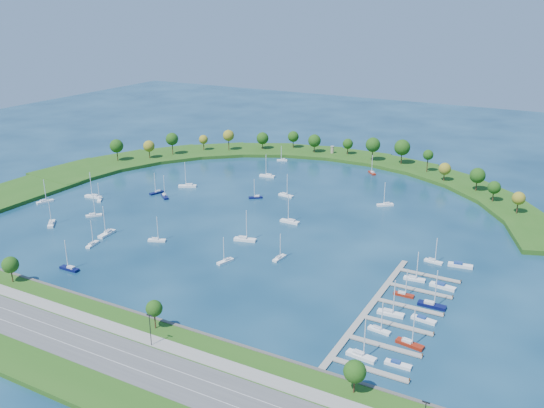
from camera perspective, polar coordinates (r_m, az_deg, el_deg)
The scene contains 40 objects.
ground at distance 280.40m, azimuth -1.39°, elevation -0.91°, with size 700.00×700.00×0.00m, color #07253E.
south_shoreline at distance 193.95m, azimuth -20.18°, elevation -11.78°, with size 420.00×43.10×11.60m.
breakwater at distance 342.49m, azimuth -4.06°, elevation 3.05°, with size 286.74×247.64×2.00m.
breakwater_trees at distance 358.74m, azimuth 3.89°, elevation 5.43°, with size 237.75×90.64×15.27m.
harbor_tower at distance 383.34m, azimuth 5.92°, elevation 5.31°, with size 2.60×2.60×4.72m.
dock_system at distance 198.40m, azimuth 11.52°, elevation -10.35°, with size 24.28×82.00×1.60m.
moored_boat_0 at distance 288.62m, azimuth -17.03°, elevation -1.00°, with size 6.45×7.06×11.01m.
moored_boat_1 at distance 295.47m, azimuth 11.01°, elevation -0.00°, with size 7.96×6.88×12.15m.
moored_boat_2 at distance 307.23m, azimuth -10.46°, elevation 0.80°, with size 7.91×7.01×12.19m.
moored_boat_3 at distance 315.93m, azimuth -21.32°, elevation 0.27°, with size 5.31×8.58×12.23m.
moored_boat_4 at distance 235.88m, azimuth -19.18°, elevation -5.91°, with size 8.31×2.46×12.16m.
moored_boat_5 at distance 301.09m, azimuth -1.61°, elevation 0.73°, with size 6.89×5.83×10.45m.
moored_boat_6 at distance 229.73m, azimuth -4.58°, elevation -5.52°, with size 4.14×7.57×10.73m.
moored_boat_7 at distance 255.40m, azimuth -17.15°, elevation -3.72°, with size 3.56×7.59×10.76m.
moored_boat_8 at distance 337.13m, azimuth -0.45°, elevation 2.82°, with size 9.34×3.79×13.33m.
moored_boat_9 at distance 321.99m, azimuth -8.25°, elevation 1.81°, with size 9.76×7.21×14.26m.
moored_boat_10 at distance 314.10m, azimuth -11.20°, elevation 1.16°, with size 4.62×8.21×11.64m.
moored_boat_11 at distance 264.60m, azimuth -15.84°, elevation -2.74°, with size 3.46×9.51×13.68m.
moored_boat_12 at distance 370.93m, azimuth 1.00°, elevation 4.36°, with size 6.69×4.54×9.63m.
moored_boat_13 at distance 268.24m, azimuth 1.76°, elevation -1.66°, with size 9.15×2.69×13.39m.
moored_boat_14 at distance 252.95m, azimuth -11.19°, elevation -3.41°, with size 7.82×4.87×11.15m.
moored_boat_15 at distance 248.86m, azimuth -2.68°, elevation -3.41°, with size 9.83×5.02×13.91m.
moored_boat_16 at distance 315.51m, azimuth -17.05°, elevation 0.75°, with size 9.56×3.82×13.67m.
moored_boat_17 at distance 348.33m, azimuth 9.75°, elevation 3.07°, with size 6.57×7.06×11.09m.
moored_boat_18 at distance 310.11m, azimuth -16.48°, elevation 0.47°, with size 5.20×6.45×9.63m.
moored_boat_19 at distance 283.97m, azimuth -20.76°, elevation -1.76°, with size 7.71×8.31×13.03m.
moored_boat_20 at distance 303.87m, azimuth 1.37°, elevation 0.91°, with size 8.55×3.42×12.22m.
moored_boat_21 at distance 231.69m, azimuth 0.73°, elevation -5.23°, with size 2.75×7.42×10.66m.
docked_boat_0 at distance 174.91m, azimuth 8.69°, elevation -14.39°, with size 9.11×3.44×13.07m.
docked_boat_1 at distance 173.68m, azimuth 12.19°, elevation -15.05°, with size 7.58×2.19×1.54m.
docked_boat_2 at distance 187.80m, azimuth 10.43°, elevation -11.94°, with size 7.42×2.88×10.62m.
docked_boat_3 at distance 182.92m, azimuth 13.30°, elevation -13.07°, with size 8.83×3.73×12.57m.
docked_boat_4 at distance 197.27m, azimuth 11.51°, elevation -10.34°, with size 8.86×2.96×12.83m.
docked_boat_5 at distance 196.46m, azimuth 14.59°, elevation -10.85°, with size 8.24×3.20×1.64m.
docked_boat_6 at distance 209.83m, azimuth 12.75°, elevation -8.54°, with size 7.13×2.15×10.42m.
docked_boat_7 at distance 205.10m, azimuth 15.34°, elevation -9.44°, with size 9.35×2.62×13.74m.
docked_boat_8 at distance 221.51m, azimuth 13.74°, elevation -7.05°, with size 7.94×2.91×11.42m.
docked_boat_9 at distance 218.72m, azimuth 16.31°, elevation -7.71°, with size 9.31×3.44×1.86m.
docked_boat_10 at distance 237.40m, azimuth 15.50°, elevation -5.35°, with size 7.30×2.77×10.47m.
docked_boat_11 at distance 236.91m, azimuth 17.90°, elevation -5.71°, with size 9.47×3.77×1.88m.
Camera 1 is at (131.51, -227.47, 97.89)m, focal length 38.52 mm.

